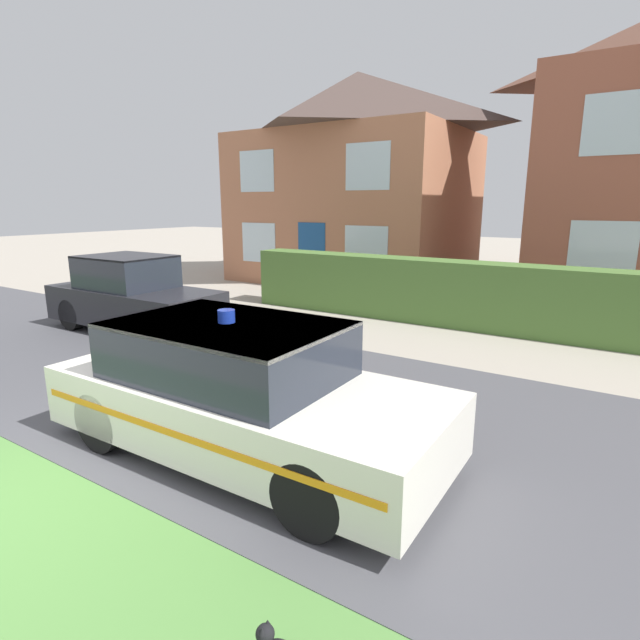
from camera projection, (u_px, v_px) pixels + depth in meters
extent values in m
cube|color=#4C4C51|center=(247.00, 390.00, 7.33)|extent=(28.00, 5.43, 0.01)
cube|color=#4C7233|center=(455.00, 294.00, 11.11)|extent=(10.46, 0.82, 1.45)
cylinder|color=black|center=(310.00, 498.00, 4.05)|extent=(0.68, 0.21, 0.68)
cylinder|color=black|center=(393.00, 425.00, 5.40)|extent=(0.68, 0.21, 0.68)
cylinder|color=black|center=(101.00, 421.00, 5.48)|extent=(0.68, 0.21, 0.68)
cylinder|color=black|center=(208.00, 378.00, 6.82)|extent=(0.68, 0.21, 0.68)
cube|color=silver|center=(245.00, 408.00, 5.40)|extent=(4.45, 1.89, 0.66)
cube|color=#232833|center=(228.00, 349.00, 5.37)|extent=(2.42, 1.68, 0.59)
cube|color=silver|center=(227.00, 324.00, 5.30)|extent=(2.42, 1.68, 0.04)
cube|color=orange|center=(180.00, 436.00, 4.63)|extent=(4.21, 0.06, 0.07)
cube|color=orange|center=(294.00, 379.00, 6.14)|extent=(4.21, 0.06, 0.07)
cylinder|color=#1933A5|center=(226.00, 316.00, 5.28)|extent=(0.18, 0.18, 0.14)
sphere|color=black|center=(265.00, 634.00, 2.93)|extent=(0.11, 0.11, 0.11)
cone|color=black|center=(268.00, 623.00, 2.95)|extent=(0.05, 0.05, 0.05)
cone|color=black|center=(262.00, 631.00, 2.89)|extent=(0.05, 0.05, 0.05)
cylinder|color=black|center=(148.00, 330.00, 9.47)|extent=(0.67, 0.21, 0.67)
cylinder|color=black|center=(201.00, 316.00, 10.61)|extent=(0.67, 0.21, 0.67)
cylinder|color=black|center=(72.00, 314.00, 10.75)|extent=(0.67, 0.21, 0.67)
cylinder|color=black|center=(126.00, 304.00, 11.89)|extent=(0.67, 0.21, 0.67)
cube|color=#232328|center=(135.00, 305.00, 10.63)|extent=(3.99, 1.63, 0.74)
cube|color=#232833|center=(126.00, 272.00, 10.56)|extent=(1.83, 1.44, 0.68)
cube|color=#232328|center=(125.00, 256.00, 10.49)|extent=(1.83, 1.44, 0.04)
cube|color=#A86B4C|center=(356.00, 209.00, 17.83)|extent=(7.35, 6.00, 4.99)
pyramid|color=#473833|center=(357.00, 103.00, 17.03)|extent=(7.72, 6.30, 2.02)
cube|color=navy|center=(312.00, 257.00, 15.64)|extent=(1.00, 0.02, 2.10)
cube|color=silver|center=(259.00, 243.00, 16.69)|extent=(1.40, 0.02, 1.30)
cube|color=silver|center=(366.00, 248.00, 14.55)|extent=(1.40, 0.02, 1.30)
cube|color=silver|center=(257.00, 171.00, 16.16)|extent=(1.40, 0.02, 1.30)
cube|color=silver|center=(367.00, 166.00, 14.03)|extent=(1.40, 0.02, 1.30)
cube|color=silver|center=(602.00, 250.00, 11.35)|extent=(1.40, 0.02, 1.30)
cube|color=silver|center=(618.00, 123.00, 10.73)|extent=(1.40, 0.02, 1.30)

